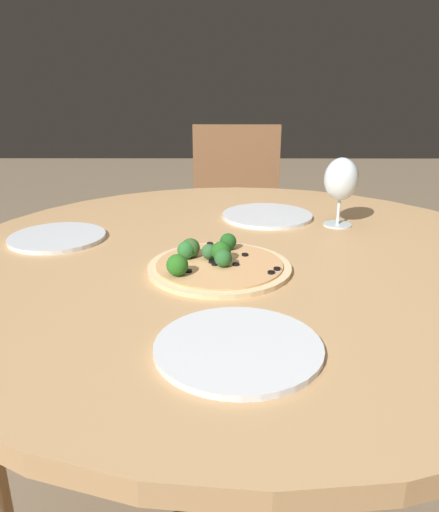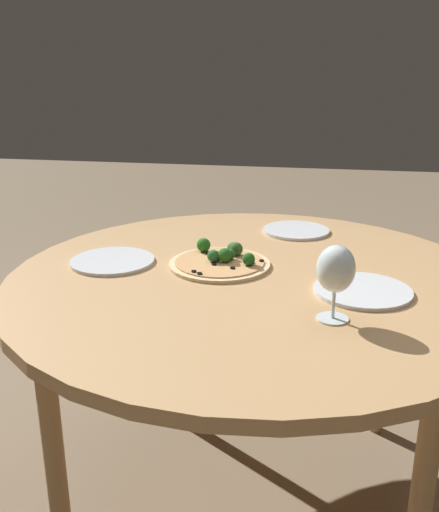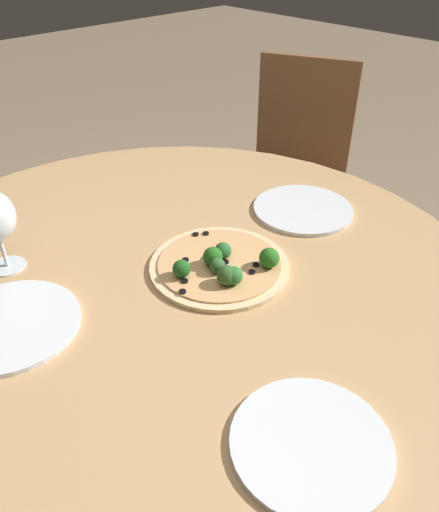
{
  "view_description": "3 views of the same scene",
  "coord_description": "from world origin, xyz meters",
  "px_view_note": "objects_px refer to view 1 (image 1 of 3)",
  "views": [
    {
      "loc": [
        0.05,
        1.05,
        1.12
      ],
      "look_at": [
        0.05,
        0.1,
        0.78
      ],
      "focal_mm": 35.0,
      "sensor_mm": 36.0,
      "label": 1
    },
    {
      "loc": [
        -1.47,
        -0.17,
        1.3
      ],
      "look_at": [
        0.05,
        0.1,
        0.78
      ],
      "focal_mm": 40.0,
      "sensor_mm": 36.0,
      "label": 2
    },
    {
      "loc": [
        0.66,
        -0.47,
        1.36
      ],
      "look_at": [
        0.05,
        0.1,
        0.78
      ],
      "focal_mm": 35.0,
      "sensor_mm": 36.0,
      "label": 3
    }
  ],
  "objects_px": {
    "plate_near": "(267,216)",
    "wine_glass": "(341,180)",
    "chair_2": "(236,226)",
    "plate_far": "(57,237)",
    "pizza": "(215,263)",
    "plate_side": "(238,347)"
  },
  "relations": [
    {
      "from": "plate_near",
      "to": "chair_2",
      "type": "bearing_deg",
      "value": -85.19
    },
    {
      "from": "plate_side",
      "to": "pizza",
      "type": "bearing_deg",
      "value": -83.37
    },
    {
      "from": "chair_2",
      "to": "wine_glass",
      "type": "relative_size",
      "value": 5.16
    },
    {
      "from": "pizza",
      "to": "chair_2",
      "type": "bearing_deg",
      "value": -93.8
    },
    {
      "from": "pizza",
      "to": "plate_near",
      "type": "distance_m",
      "value": 0.42
    },
    {
      "from": "wine_glass",
      "to": "pizza",
      "type": "bearing_deg",
      "value": 44.84
    },
    {
      "from": "pizza",
      "to": "plate_side",
      "type": "xyz_separation_m",
      "value": [
        -0.04,
        0.32,
        -0.01
      ]
    },
    {
      "from": "chair_2",
      "to": "plate_near",
      "type": "relative_size",
      "value": 3.68
    },
    {
      "from": "chair_2",
      "to": "pizza",
      "type": "height_order",
      "value": "chair_2"
    },
    {
      "from": "pizza",
      "to": "plate_near",
      "type": "xyz_separation_m",
      "value": [
        -0.14,
        -0.39,
        -0.01
      ]
    },
    {
      "from": "wine_glass",
      "to": "plate_side",
      "type": "height_order",
      "value": "wine_glass"
    },
    {
      "from": "plate_near",
      "to": "wine_glass",
      "type": "bearing_deg",
      "value": 156.84
    },
    {
      "from": "plate_side",
      "to": "plate_near",
      "type": "bearing_deg",
      "value": -98.2
    },
    {
      "from": "wine_glass",
      "to": "plate_near",
      "type": "xyz_separation_m",
      "value": [
        0.18,
        -0.08,
        -0.11
      ]
    },
    {
      "from": "plate_far",
      "to": "plate_side",
      "type": "relative_size",
      "value": 0.94
    },
    {
      "from": "wine_glass",
      "to": "plate_near",
      "type": "relative_size",
      "value": 0.71
    },
    {
      "from": "pizza",
      "to": "plate_far",
      "type": "xyz_separation_m",
      "value": [
        0.38,
        -0.19,
        -0.01
      ]
    },
    {
      "from": "wine_glass",
      "to": "plate_far",
      "type": "distance_m",
      "value": 0.72
    },
    {
      "from": "plate_far",
      "to": "plate_near",
      "type": "bearing_deg",
      "value": -159.37
    },
    {
      "from": "chair_2",
      "to": "pizza",
      "type": "relative_size",
      "value": 3.14
    },
    {
      "from": "chair_2",
      "to": "plate_far",
      "type": "bearing_deg",
      "value": -115.1
    },
    {
      "from": "plate_far",
      "to": "chair_2",
      "type": "bearing_deg",
      "value": -115.86
    }
  ]
}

